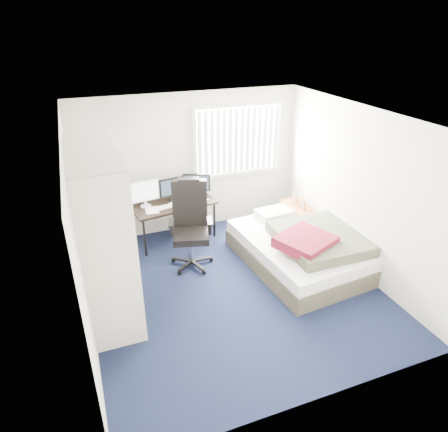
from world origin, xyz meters
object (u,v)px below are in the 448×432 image
object	(u,v)px
nightstand	(297,209)
desk	(173,201)
office_chair	(191,233)
bed	(303,248)

from	to	relation	value
nightstand	desk	bearing A→B (deg)	166.71
desk	nightstand	bearing A→B (deg)	-13.29
nightstand	office_chair	bearing A→B (deg)	-170.91
office_chair	bed	world-z (taller)	office_chair
nightstand	bed	bearing A→B (deg)	-115.20
desk	nightstand	size ratio (longest dim) A/B	2.02
office_chair	bed	size ratio (longest dim) A/B	0.61
office_chair	desk	bearing A→B (deg)	94.13
office_chair	nightstand	size ratio (longest dim) A/B	1.86
desk	office_chair	bearing A→B (deg)	-85.87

